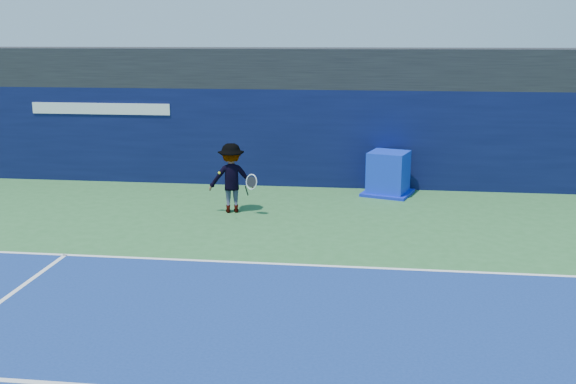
# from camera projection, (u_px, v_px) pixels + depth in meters

# --- Properties ---
(ground) EXTENTS (80.00, 80.00, 0.00)m
(ground) POSITION_uv_depth(u_px,v_px,m) (277.00, 330.00, 10.25)
(ground) COLOR #2F6833
(ground) RESTS_ON ground
(baseline) EXTENTS (24.00, 0.10, 0.01)m
(baseline) POSITION_uv_depth(u_px,v_px,m) (297.00, 265.00, 13.14)
(baseline) COLOR white
(baseline) RESTS_ON ground
(stadium_band) EXTENTS (36.00, 3.00, 1.20)m
(stadium_band) POSITION_uv_depth(u_px,v_px,m) (326.00, 67.00, 20.49)
(stadium_band) COLOR black
(stadium_band) RESTS_ON back_wall_assembly
(back_wall_assembly) EXTENTS (36.00, 1.03, 3.00)m
(back_wall_assembly) POSITION_uv_depth(u_px,v_px,m) (323.00, 137.00, 20.02)
(back_wall_assembly) COLOR #090F36
(back_wall_assembly) RESTS_ON ground
(equipment_cart) EXTENTS (1.67, 1.67, 1.28)m
(equipment_cart) POSITION_uv_depth(u_px,v_px,m) (388.00, 175.00, 18.91)
(equipment_cart) COLOR #0D2AC3
(equipment_cart) RESTS_ON ground
(tennis_player) EXTENTS (1.42, 0.95, 1.85)m
(tennis_player) POSITION_uv_depth(u_px,v_px,m) (232.00, 178.00, 16.94)
(tennis_player) COLOR white
(tennis_player) RESTS_ON ground
(tennis_ball) EXTENTS (0.06, 0.06, 0.06)m
(tennis_ball) POSITION_uv_depth(u_px,v_px,m) (219.00, 173.00, 15.92)
(tennis_ball) COLOR yellow
(tennis_ball) RESTS_ON ground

